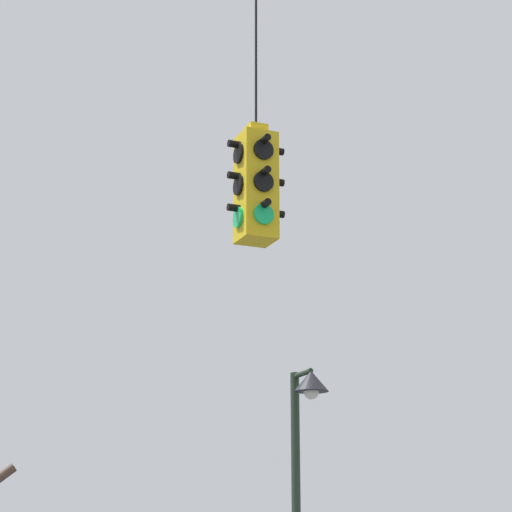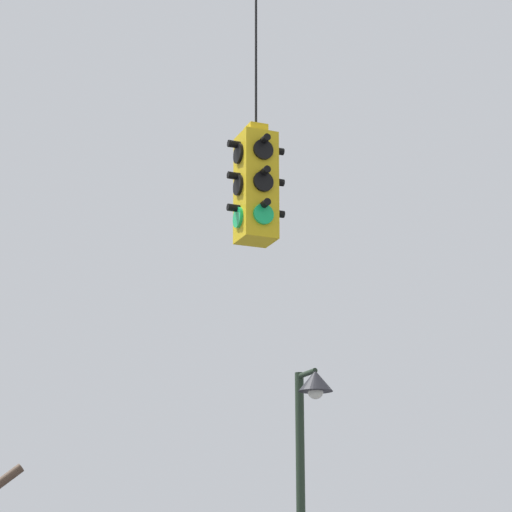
# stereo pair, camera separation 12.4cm
# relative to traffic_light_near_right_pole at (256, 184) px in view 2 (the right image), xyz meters

# --- Properties ---
(traffic_light_near_right_pole) EXTENTS (0.58, 0.58, 3.54)m
(traffic_light_near_right_pole) POSITION_rel_traffic_light_near_right_pole_xyz_m (0.00, 0.00, 0.00)
(traffic_light_near_right_pole) COLOR yellow
(street_lamp) EXTENTS (0.46, 0.80, 4.55)m
(street_lamp) POSITION_rel_traffic_light_near_right_pole_xyz_m (2.23, 3.66, -2.27)
(street_lamp) COLOR #233323
(street_lamp) RESTS_ON ground_plane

